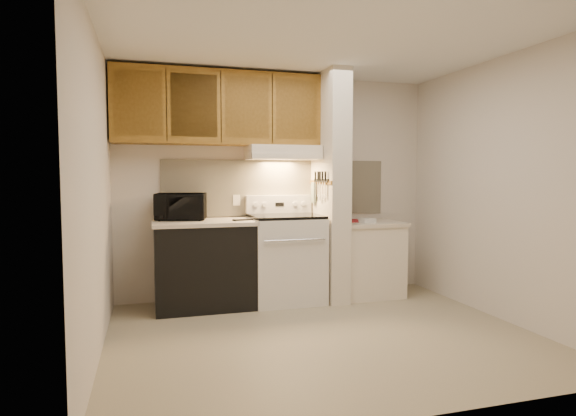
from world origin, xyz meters
name	(u,v)px	position (x,y,z in m)	size (l,w,h in m)	color
floor	(322,335)	(0.00, 0.00, 0.00)	(3.60, 3.60, 0.00)	tan
ceiling	(324,40)	(0.00, 0.00, 2.50)	(3.60, 3.60, 0.00)	white
wall_back	(277,186)	(0.00, 1.50, 1.25)	(3.60, 0.02, 2.50)	beige
wall_left	(96,193)	(-1.80, 0.00, 1.25)	(0.02, 3.00, 2.50)	beige
wall_right	(500,189)	(1.80, 0.00, 1.25)	(0.02, 3.00, 2.50)	beige
backsplash	(278,188)	(0.00, 1.49, 1.24)	(2.60, 0.02, 0.63)	beige
range_body	(286,260)	(0.00, 1.16, 0.46)	(0.76, 0.65, 0.92)	silver
oven_window	(294,261)	(0.00, 0.84, 0.50)	(0.50, 0.01, 0.30)	black
oven_handle	(295,240)	(0.00, 0.80, 0.72)	(0.02, 0.02, 0.65)	silver
cooktop	(286,216)	(0.00, 1.16, 0.94)	(0.74, 0.64, 0.03)	black
range_backguard	(279,204)	(0.00, 1.44, 1.05)	(0.76, 0.08, 0.20)	silver
range_display	(280,204)	(0.00, 1.40, 1.05)	(0.10, 0.01, 0.04)	black
range_knob_left_outer	(256,205)	(-0.28, 1.40, 1.05)	(0.05, 0.05, 0.02)	silver
range_knob_left_inner	(264,205)	(-0.18, 1.40, 1.05)	(0.05, 0.05, 0.02)	silver
range_knob_right_inner	(295,204)	(0.18, 1.40, 1.05)	(0.05, 0.05, 0.02)	silver
range_knob_right_outer	(303,204)	(0.28, 1.40, 1.05)	(0.05, 0.05, 0.02)	silver
dishwasher_front	(204,266)	(-0.88, 1.17, 0.43)	(1.00, 0.63, 0.87)	black
left_countertop	(204,222)	(-0.88, 1.17, 0.89)	(1.04, 0.67, 0.04)	beige
spoon_rest	(244,220)	(-0.48, 1.07, 0.92)	(0.23, 0.07, 0.02)	black
teal_jar	(168,215)	(-1.23, 1.39, 0.96)	(0.09, 0.09, 0.09)	#256054
outlet	(237,200)	(-0.48, 1.48, 1.10)	(0.08, 0.01, 0.12)	#F0E3CB
microwave	(181,207)	(-1.10, 1.30, 1.05)	(0.51, 0.34, 0.28)	black
partition_pillar	(330,187)	(0.51, 1.15, 1.25)	(0.22, 0.70, 2.50)	beige
pillar_trim	(320,182)	(0.39, 1.15, 1.30)	(0.01, 0.70, 0.04)	olive
knife_strip	(321,181)	(0.39, 1.10, 1.32)	(0.02, 0.42, 0.04)	black
knife_blade_a	(325,190)	(0.38, 0.95, 1.22)	(0.01, 0.04, 0.16)	silver
knife_handle_a	(325,176)	(0.38, 0.94, 1.37)	(0.02, 0.02, 0.10)	black
knife_blade_b	(323,191)	(0.38, 1.02, 1.21)	(0.01, 0.04, 0.18)	silver
knife_handle_b	(322,176)	(0.38, 1.03, 1.37)	(0.02, 0.02, 0.10)	black
knife_blade_c	(320,192)	(0.38, 1.11, 1.20)	(0.01, 0.04, 0.20)	silver
knife_handle_c	(320,176)	(0.38, 1.11, 1.37)	(0.02, 0.02, 0.10)	black
knife_blade_d	(318,190)	(0.38, 1.17, 1.22)	(0.01, 0.04, 0.16)	silver
knife_handle_d	(318,176)	(0.38, 1.17, 1.37)	(0.02, 0.02, 0.10)	black
knife_blade_e	(315,190)	(0.38, 1.25, 1.21)	(0.01, 0.04, 0.18)	silver
knife_handle_e	(315,176)	(0.38, 1.26, 1.37)	(0.02, 0.02, 0.10)	black
oven_mitt	(314,192)	(0.38, 1.32, 1.18)	(0.03, 0.10, 0.23)	gray
right_cab_base	(367,260)	(0.97, 1.15, 0.40)	(0.70, 0.60, 0.81)	#F0E3CB
right_countertop	(367,223)	(0.97, 1.15, 0.83)	(0.74, 0.64, 0.04)	beige
red_folder	(349,221)	(0.79, 1.25, 0.86)	(0.24, 0.33, 0.01)	maroon
white_box	(367,221)	(0.92, 1.05, 0.87)	(0.17, 0.11, 0.04)	white
range_hood	(283,153)	(0.00, 1.28, 1.62)	(0.78, 0.44, 0.15)	#F0E3CB
hood_lip	(288,156)	(0.00, 1.07, 1.58)	(0.78, 0.04, 0.06)	#F0E3CB
upper_cabinets	(219,109)	(-0.69, 1.32, 2.08)	(2.18, 0.33, 0.77)	olive
cab_door_a	(138,103)	(-1.51, 1.17, 2.08)	(0.46, 0.01, 0.63)	olive
cab_gap_a	(166,104)	(-1.23, 1.16, 2.08)	(0.01, 0.01, 0.73)	black
cab_door_b	(194,105)	(-0.96, 1.17, 2.08)	(0.46, 0.01, 0.63)	olive
cab_gap_b	(221,106)	(-0.69, 1.16, 2.08)	(0.01, 0.01, 0.73)	black
cab_door_c	(247,107)	(-0.42, 1.17, 2.08)	(0.46, 0.01, 0.63)	olive
cab_gap_c	(272,108)	(-0.14, 1.16, 2.08)	(0.01, 0.01, 0.73)	black
cab_door_d	(297,109)	(0.13, 1.17, 2.08)	(0.46, 0.01, 0.63)	olive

